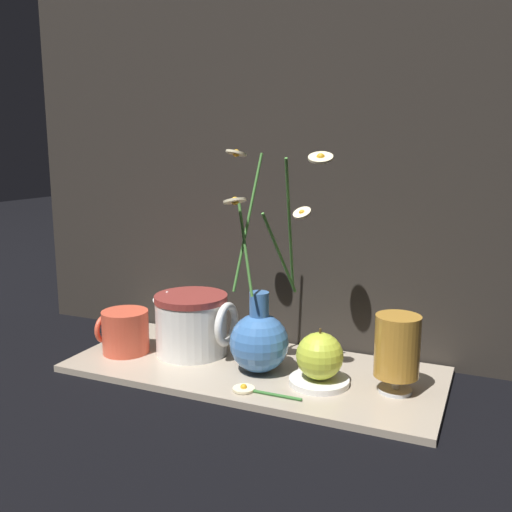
{
  "coord_description": "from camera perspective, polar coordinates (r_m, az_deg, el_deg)",
  "views": [
    {
      "loc": [
        0.39,
        -0.89,
        0.4
      ],
      "look_at": [
        0.01,
        0.0,
        0.22
      ],
      "focal_mm": 40.0,
      "sensor_mm": 36.0,
      "label": 1
    }
  ],
  "objects": [
    {
      "name": "backdrop_wall",
      "position": [
        1.13,
        3.09,
        18.4
      ],
      "size": [
        1.17,
        0.02,
        1.1
      ],
      "color": "#2D2823",
      "rests_on": "ground_plane"
    },
    {
      "name": "yellow_mug",
      "position": [
        1.13,
        -13.01,
        -7.37
      ],
      "size": [
        0.1,
        0.09,
        0.08
      ],
      "color": "#DB5138",
      "rests_on": "shelf"
    },
    {
      "name": "ceramic_pitcher",
      "position": [
        1.1,
        -6.39,
        -6.5
      ],
      "size": [
        0.16,
        0.14,
        0.13
      ],
      "color": "white",
      "rests_on": "shelf"
    },
    {
      "name": "saucer_plate",
      "position": [
        0.98,
        6.33,
        -12.33
      ],
      "size": [
        0.1,
        0.1,
        0.01
      ],
      "color": "white",
      "rests_on": "shelf"
    },
    {
      "name": "ground_plane",
      "position": [
        1.05,
        -0.27,
        -11.59
      ],
      "size": [
        6.0,
        6.0,
        0.0
      ],
      "primitive_type": "plane",
      "color": "black"
    },
    {
      "name": "tea_glass",
      "position": [
        0.95,
        13.93,
        -8.88
      ],
      "size": [
        0.07,
        0.07,
        0.13
      ],
      "color": "silver",
      "rests_on": "shelf"
    },
    {
      "name": "shelf",
      "position": [
        1.05,
        -0.27,
        -11.28
      ],
      "size": [
        0.67,
        0.28,
        0.01
      ],
      "color": "tan",
      "rests_on": "ground_plane"
    },
    {
      "name": "orange_fruit",
      "position": [
        0.96,
        6.38,
        -9.9
      ],
      "size": [
        0.08,
        0.08,
        0.09
      ],
      "color": "#B7C638",
      "rests_on": "saucer_plate"
    },
    {
      "name": "vase_with_flowers",
      "position": [
        1.01,
        0.35,
        -7.96
      ],
      "size": [
        0.2,
        0.13,
        0.39
      ],
      "color": "#3F72B7",
      "rests_on": "shelf"
    },
    {
      "name": "loose_daisy",
      "position": [
        0.95,
        -0.45,
        -13.26
      ],
      "size": [
        0.12,
        0.04,
        0.01
      ],
      "color": "#336B2D",
      "rests_on": "shelf"
    }
  ]
}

